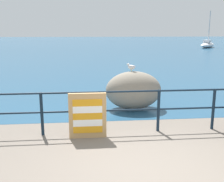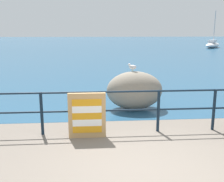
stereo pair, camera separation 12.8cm
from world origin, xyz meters
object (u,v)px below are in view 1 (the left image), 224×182
object	(u,v)px
sailboat	(208,45)
seagull	(131,67)
folded_deckchair_stack	(88,116)
breakwater_boulder_main	(133,90)

from	to	relation	value
sailboat	seagull	bearing A→B (deg)	-167.94
folded_deckchair_stack	seagull	world-z (taller)	seagull
seagull	breakwater_boulder_main	bearing A→B (deg)	179.37
breakwater_boulder_main	seagull	bearing A→B (deg)	133.31
sailboat	folded_deckchair_stack	bearing A→B (deg)	-168.13
breakwater_boulder_main	sailboat	world-z (taller)	sailboat
folded_deckchair_stack	seagull	distance (m)	2.76
breakwater_boulder_main	seagull	xyz separation A→B (m)	(-0.06, 0.07, 0.73)
sailboat	breakwater_boulder_main	bearing A→B (deg)	-167.78
folded_deckchair_stack	breakwater_boulder_main	xyz separation A→B (m)	(1.43, 2.20, 0.07)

